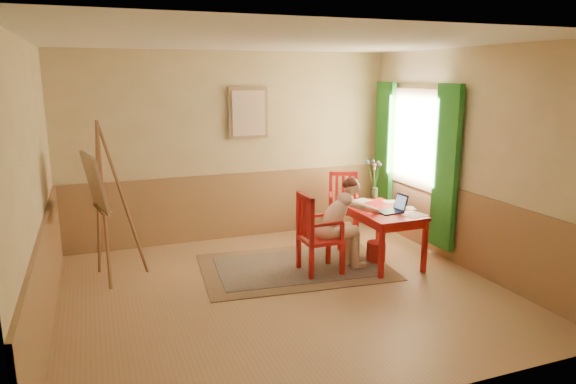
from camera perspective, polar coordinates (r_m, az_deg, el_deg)
name	(u,v)px	position (r m, az deg, el deg)	size (l,w,h in m)	color
room	(285,173)	(5.69, -0.38, 2.09)	(5.04, 4.54, 2.84)	#A57D55
wainscot	(263,231)	(6.64, -2.78, -4.36)	(5.00, 4.50, 1.00)	#9B744D
window	(413,153)	(7.78, 13.64, 4.22)	(0.12, 2.01, 2.20)	white
wall_portrait	(248,113)	(7.78, -4.39, 8.66)	(0.60, 0.05, 0.76)	#917251
rug	(295,267)	(6.82, 0.78, -8.23)	(2.54, 1.82, 0.02)	#8C7251
table	(381,216)	(6.97, 10.20, -2.61)	(0.73, 1.20, 0.72)	red
chair_left	(317,234)	(6.49, 3.17, -4.64)	(0.48, 0.46, 1.03)	red
chair_back	(343,205)	(8.00, 6.10, -1.47)	(0.58, 0.59, 0.99)	red
figure	(340,220)	(6.61, 5.80, -3.06)	(0.88, 0.38, 1.20)	beige
laptop	(393,209)	(6.84, 11.53, -1.80)	(0.39, 0.26, 0.22)	#1E2338
papers	(393,206)	(7.14, 11.47, -1.53)	(0.72, 1.19, 0.00)	white
vase	(374,180)	(7.52, 9.48, 1.27)	(0.20, 0.30, 0.56)	#3F724C
wastebasket	(376,252)	(7.09, 9.67, -6.51)	(0.25, 0.25, 0.27)	#AB2925
easel	(99,188)	(6.49, -20.13, 0.43)	(0.71, 0.88, 1.95)	#8F5D36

